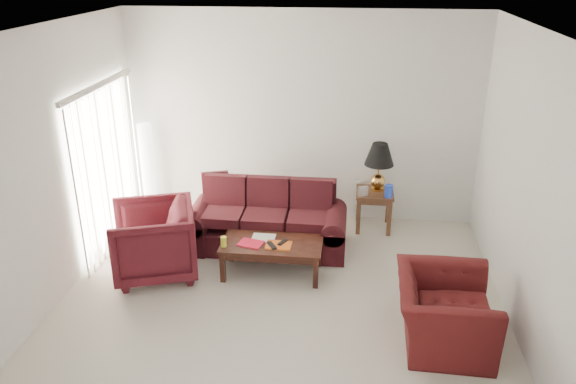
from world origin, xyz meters
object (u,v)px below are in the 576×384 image
object	(u,v)px
sofa	(266,218)
end_table	(374,210)
armchair_right	(444,312)
coffee_table	(272,258)
floor_lamp	(148,170)
armchair_left	(154,241)

from	to	relation	value
sofa	end_table	world-z (taller)	sofa
armchair_right	coffee_table	world-z (taller)	armchair_right
end_table	coffee_table	world-z (taller)	end_table
floor_lamp	coffee_table	size ratio (longest dim) A/B	1.18
end_table	armchair_right	bearing A→B (deg)	-75.82
coffee_table	armchair_right	bearing A→B (deg)	-49.25
sofa	floor_lamp	bearing A→B (deg)	153.75
end_table	floor_lamp	world-z (taller)	floor_lamp
end_table	floor_lamp	size ratio (longest dim) A/B	0.40
sofa	armchair_right	bearing A→B (deg)	-43.64
floor_lamp	coffee_table	bearing A→B (deg)	-35.79
coffee_table	end_table	bearing A→B (deg)	29.48
sofa	floor_lamp	distance (m)	2.07
armchair_right	coffee_table	xyz separation A→B (m)	(-1.90, 1.10, -0.14)
armchair_right	coffee_table	size ratio (longest dim) A/B	0.89
armchair_left	armchair_right	bearing A→B (deg)	55.30
end_table	armchair_left	world-z (taller)	armchair_left
sofa	armchair_right	size ratio (longest dim) A/B	1.96
floor_lamp	armchair_right	xyz separation A→B (m)	(3.95, -2.58, -0.37)
sofa	armchair_right	distance (m)	2.73
armchair_left	armchair_right	size ratio (longest dim) A/B	0.91
armchair_left	armchair_right	distance (m)	3.45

